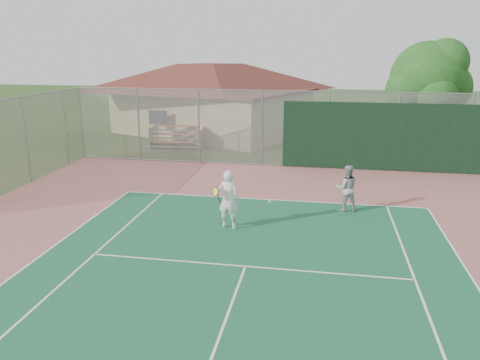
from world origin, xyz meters
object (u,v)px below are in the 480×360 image
Objects in this scene: bleachers at (178,136)px; tree at (429,81)px; clubhouse at (211,92)px; player_white_front at (229,200)px; player_grey_back at (347,189)px.

bleachers is 0.53× the size of tree.
clubhouse is 7.79× the size of player_white_front.
bleachers is 1.68× the size of player_white_front.
bleachers is (-0.77, -4.74, -2.05)m from clubhouse.
player_grey_back is at bearing -50.73° from bleachers.
player_grey_back reaches higher than bleachers.
bleachers is at bearing -55.75° from player_grey_back.
tree is at bearing -115.19° from player_white_front.
player_white_front is (5.21, -11.53, 0.33)m from bleachers.
player_white_front reaches higher than player_grey_back.
tree reaches higher than bleachers.
bleachers is 1.95× the size of player_grey_back.
player_white_front is at bearing -125.03° from tree.
clubhouse is 16.95m from player_white_front.
player_grey_back is at bearing -115.06° from tree.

